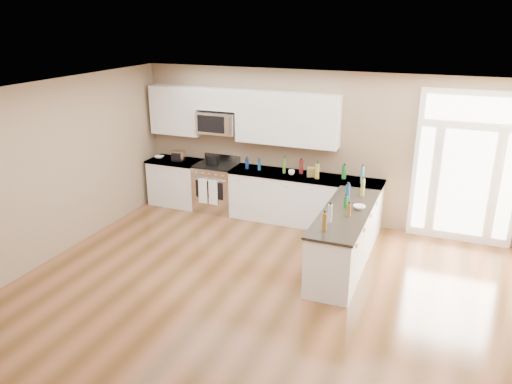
% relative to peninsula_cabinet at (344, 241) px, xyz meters
% --- Properties ---
extents(ground, '(8.00, 8.00, 0.00)m').
position_rel_peninsula_cabinet_xyz_m(ground, '(-0.93, -2.24, -0.43)').
color(ground, '#523317').
extents(room_shell, '(8.00, 8.00, 8.00)m').
position_rel_peninsula_cabinet_xyz_m(room_shell, '(-0.93, -2.24, 1.27)').
color(room_shell, '#8B7458').
rests_on(room_shell, ground).
extents(back_cabinet_left, '(1.10, 0.66, 0.94)m').
position_rel_peninsula_cabinet_xyz_m(back_cabinet_left, '(-3.80, 1.45, 0.00)').
color(back_cabinet_left, silver).
rests_on(back_cabinet_left, ground).
extents(back_cabinet_right, '(2.85, 0.66, 0.94)m').
position_rel_peninsula_cabinet_xyz_m(back_cabinet_right, '(-1.08, 1.45, 0.00)').
color(back_cabinet_right, silver).
rests_on(back_cabinet_right, ground).
extents(peninsula_cabinet, '(0.69, 2.32, 0.94)m').
position_rel_peninsula_cabinet_xyz_m(peninsula_cabinet, '(0.00, 0.00, 0.00)').
color(peninsula_cabinet, silver).
rests_on(peninsula_cabinet, ground).
extents(upper_cabinet_left, '(1.04, 0.33, 0.95)m').
position_rel_peninsula_cabinet_xyz_m(upper_cabinet_left, '(-3.81, 1.59, 1.49)').
color(upper_cabinet_left, silver).
rests_on(upper_cabinet_left, room_shell).
extents(upper_cabinet_right, '(1.94, 0.33, 0.95)m').
position_rel_peninsula_cabinet_xyz_m(upper_cabinet_right, '(-1.50, 1.59, 1.49)').
color(upper_cabinet_right, silver).
rests_on(upper_cabinet_right, room_shell).
extents(upper_cabinet_short, '(0.82, 0.33, 0.40)m').
position_rel_peninsula_cabinet_xyz_m(upper_cabinet_short, '(-2.88, 1.59, 1.77)').
color(upper_cabinet_short, silver).
rests_on(upper_cabinet_short, room_shell).
extents(microwave, '(0.78, 0.41, 0.42)m').
position_rel_peninsula_cabinet_xyz_m(microwave, '(-2.88, 1.56, 1.33)').
color(microwave, silver).
rests_on(microwave, room_shell).
extents(entry_door, '(1.70, 0.10, 2.60)m').
position_rel_peninsula_cabinet_xyz_m(entry_door, '(1.62, 1.71, 0.87)').
color(entry_door, white).
rests_on(entry_door, ground).
extents(kitchen_range, '(0.79, 0.70, 1.08)m').
position_rel_peninsula_cabinet_xyz_m(kitchen_range, '(-2.89, 1.45, 0.04)').
color(kitchen_range, silver).
rests_on(kitchen_range, ground).
extents(stockpot, '(0.33, 0.33, 0.19)m').
position_rel_peninsula_cabinet_xyz_m(stockpot, '(-2.97, 1.44, 0.61)').
color(stockpot, black).
rests_on(stockpot, kitchen_range).
extents(toaster_oven, '(0.29, 0.25, 0.21)m').
position_rel_peninsula_cabinet_xyz_m(toaster_oven, '(-3.71, 1.42, 0.61)').
color(toaster_oven, silver).
rests_on(toaster_oven, back_cabinet_left).
extents(cardboard_box, '(0.23, 0.20, 0.16)m').
position_rel_peninsula_cabinet_xyz_m(cardboard_box, '(-0.94, 1.45, 0.58)').
color(cardboard_box, olive).
rests_on(cardboard_box, back_cabinet_right).
extents(bowl_left, '(0.21, 0.21, 0.05)m').
position_rel_peninsula_cabinet_xyz_m(bowl_left, '(-4.18, 1.44, 0.53)').
color(bowl_left, white).
rests_on(bowl_left, back_cabinet_left).
extents(bowl_peninsula, '(0.21, 0.21, 0.06)m').
position_rel_peninsula_cabinet_xyz_m(bowl_peninsula, '(0.17, 0.15, 0.53)').
color(bowl_peninsula, white).
rests_on(bowl_peninsula, peninsula_cabinet).
extents(cup_counter, '(0.15, 0.15, 0.09)m').
position_rel_peninsula_cabinet_xyz_m(cup_counter, '(-1.32, 1.38, 0.55)').
color(cup_counter, white).
rests_on(cup_counter, back_cabinet_right).
extents(counter_bottles, '(2.39, 2.44, 0.30)m').
position_rel_peninsula_cabinet_xyz_m(counter_bottles, '(-0.63, 0.87, 0.63)').
color(counter_bottles, '#19591E').
rests_on(counter_bottles, back_cabinet_right).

